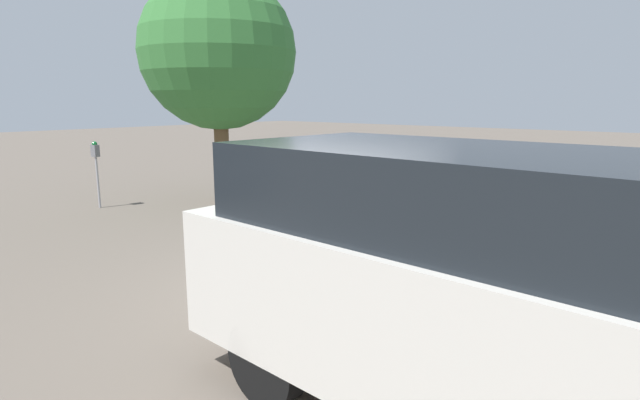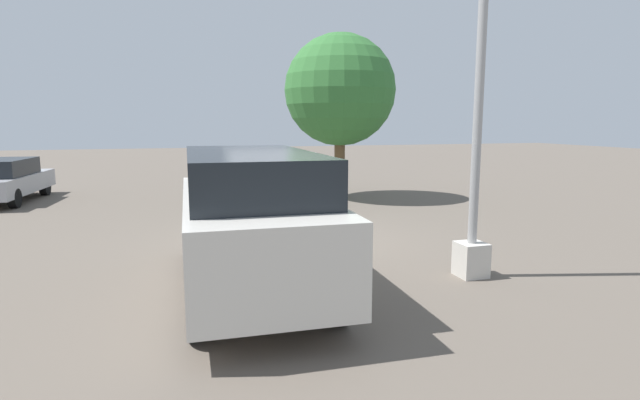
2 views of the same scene
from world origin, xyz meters
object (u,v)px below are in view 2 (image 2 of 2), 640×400
Objects in this scene: parking_meter_far at (262,162)px; parked_van at (251,215)px; lamp_post at (476,165)px; car_distant at (0,180)px; parking_meter_near at (312,185)px; street_tree at (340,90)px.

parked_van reaches higher than parking_meter_far.
car_distant is at bearing -138.21° from lamp_post.
parking_meter_far is (-6.81, 0.16, -0.05)m from parking_meter_near.
car_distant is at bearing -101.75° from street_tree.
parking_meter_far is 0.34× the size of car_distant.
lamp_post reaches higher than parking_meter_near.
street_tree is (-8.18, 4.18, 2.33)m from parked_van.
parking_meter_near reaches higher than parking_meter_far.
parking_meter_far is at bearing -124.23° from street_tree.
car_distant is (-10.32, -6.11, -0.41)m from parked_van.
parking_meter_far is 0.29× the size of street_tree.
street_tree reaches higher than parking_meter_near.
street_tree reaches higher than parked_van.
parking_meter_near is 0.30× the size of street_tree.
car_distant is (-7.41, -7.86, -0.44)m from parking_meter_near.
parking_meter_near is 3.40m from parked_van.
parking_meter_near reaches higher than car_distant.
parking_meter_far reaches higher than car_distant.
parking_meter_far is 10.25m from lamp_post.
street_tree is at bearing -96.16° from car_distant.
parked_van is at bearing -96.38° from lamp_post.
parking_meter_far is 0.31× the size of parked_van.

